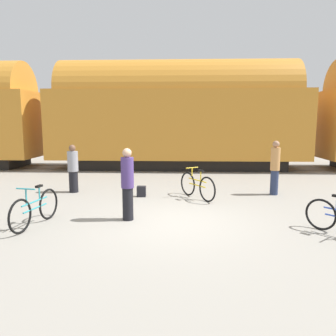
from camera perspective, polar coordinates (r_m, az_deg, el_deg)
name	(u,v)px	position (r m, az deg, el deg)	size (l,w,h in m)	color
ground_plane	(171,222)	(8.00, 0.54, -9.32)	(80.00, 80.00, 0.00)	gray
freight_train	(177,113)	(16.67, 1.62, 9.57)	(39.53, 3.18, 5.38)	black
rail_near	(177,170)	(16.13, 1.54, -0.33)	(51.53, 0.07, 0.01)	#4C4238
rail_far	(177,166)	(17.55, 1.62, 0.37)	(51.53, 0.07, 0.01)	#4C4238
bicycle_yellow	(197,186)	(10.25, 5.09, -3.10)	(1.04, 1.50, 0.95)	black
bicycle_teal	(35,209)	(8.19, -22.11, -6.61)	(0.47, 1.82, 0.95)	black
person_in_purple	(128,184)	(7.99, -7.06, -2.76)	(0.31, 0.31, 1.76)	black
person_in_tan	(275,167)	(11.21, 18.13, 0.11)	(0.30, 0.30, 1.77)	#283351
person_in_grey	(73,169)	(11.50, -16.21, -0.13)	(0.35, 0.35, 1.62)	black
backpack	(141,191)	(10.54, -4.65, -4.08)	(0.28, 0.20, 0.34)	black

